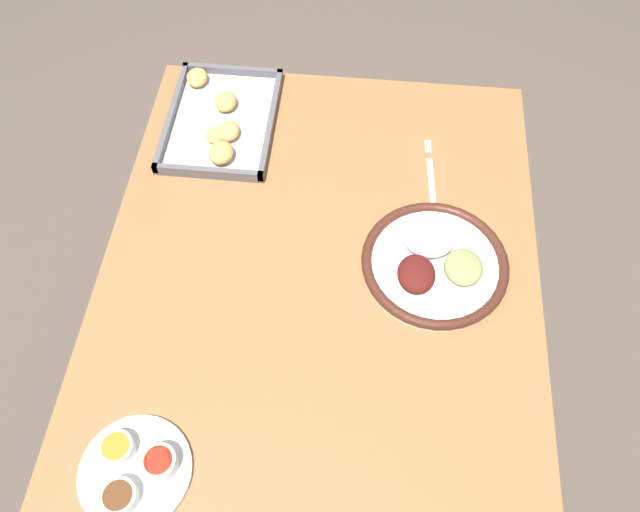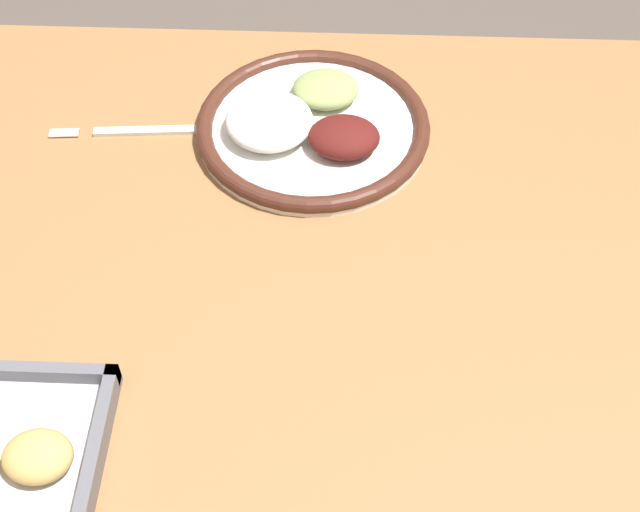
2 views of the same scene
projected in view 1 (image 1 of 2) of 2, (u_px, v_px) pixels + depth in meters
name	position (u px, v px, depth m)	size (l,w,h in m)	color
ground_plane	(320.00, 398.00, 1.83)	(8.00, 8.00, 0.00)	#564C44
dining_table	(320.00, 298.00, 1.29)	(1.04, 0.83, 0.75)	olive
dinner_plate	(434.00, 261.00, 1.18)	(0.28, 0.28, 0.05)	white
fork	(431.00, 186.00, 1.29)	(0.23, 0.03, 0.00)	silver
saucer_plate	(135.00, 470.00, 0.98)	(0.18, 0.18, 0.04)	silver
baking_tray	(220.00, 120.00, 1.37)	(0.31, 0.23, 0.04)	#595960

